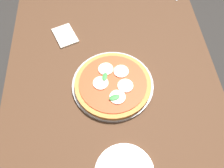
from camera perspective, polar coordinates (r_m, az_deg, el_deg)
name	(u,v)px	position (r m, az deg, el deg)	size (l,w,h in m)	color
ground_plane	(113,145)	(1.71, 0.12, -14.07)	(6.00, 6.00, 0.00)	#2D2B28
dining_table	(113,98)	(1.09, 0.19, -3.30)	(1.59, 0.90, 0.77)	#4C301E
serving_tray	(112,85)	(1.01, 0.00, -0.12)	(0.34, 0.34, 0.01)	#B2B2B7
pizza	(113,83)	(0.99, 0.15, 0.20)	(0.31, 0.31, 0.03)	#C6843F
napkin	(65,36)	(1.20, -10.91, 11.06)	(0.13, 0.09, 0.01)	white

